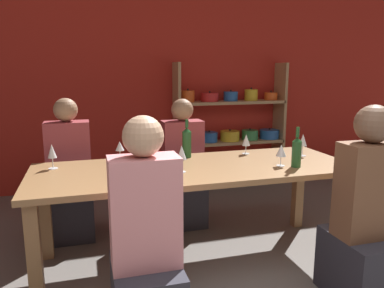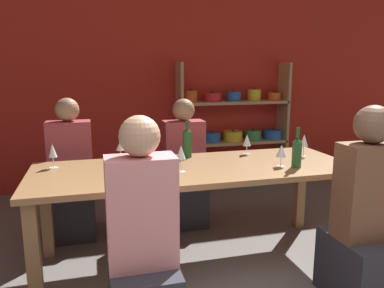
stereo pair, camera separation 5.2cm
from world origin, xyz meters
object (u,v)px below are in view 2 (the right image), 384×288
object	(u,v)px
person_near_b	(364,230)
wine_glass_white_e	(304,141)
shelf_unit	(233,136)
wine_glass_white_c	(247,141)
wine_glass_white_b	(281,152)
person_near_a	(143,259)
wine_glass_empty_b	(53,151)
dining_table	(195,178)
wine_bottle_green	(297,152)
wine_bottle_dark	(187,142)
wine_glass_white_d	(133,145)
person_far_b	(72,185)
wine_glass_white_a	(181,153)
person_far_a	(184,178)
wine_glass_empty_a	(120,146)

from	to	relation	value
person_near_b	wine_glass_white_e	bearing A→B (deg)	84.77
shelf_unit	wine_glass_white_c	bearing A→B (deg)	-107.46
wine_glass_white_b	person_near_a	bearing A→B (deg)	-151.93
person_near_b	shelf_unit	bearing A→B (deg)	86.50
wine_glass_empty_b	person_near_a	xyz separation A→B (m)	(0.51, -0.97, -0.41)
dining_table	wine_glass_white_b	distance (m)	0.66
wine_glass_white_b	wine_bottle_green	bearing A→B (deg)	-31.02
wine_glass_white_e	wine_bottle_dark	bearing A→B (deg)	166.52
wine_glass_white_d	person_far_b	distance (m)	0.75
wine_glass_white_c	person_near_a	xyz separation A→B (m)	(-1.03, -1.04, -0.40)
wine_glass_empty_b	shelf_unit	bearing A→B (deg)	38.99
wine_glass_white_a	person_near_b	distance (m)	1.26
wine_glass_white_d	wine_glass_empty_b	bearing A→B (deg)	-166.94
wine_glass_white_a	person_far_a	world-z (taller)	person_far_a
wine_glass_white_b	person_near_b	bearing A→B (deg)	-66.90
wine_bottle_dark	wine_glass_white_e	distance (m)	0.95
dining_table	wine_bottle_dark	world-z (taller)	wine_bottle_dark
person_near_b	wine_glass_white_b	bearing A→B (deg)	113.10
wine_glass_empty_a	person_far_b	size ratio (longest dim) A/B	0.12
dining_table	wine_glass_empty_b	distance (m)	1.05
wine_bottle_dark	wine_glass_white_b	bearing A→B (deg)	-38.10
shelf_unit	person_far_a	size ratio (longest dim) A/B	1.29
dining_table	wine_glass_empty_b	size ratio (longest dim) A/B	13.04
wine_glass_white_d	wine_glass_white_e	distance (m)	1.39
dining_table	wine_glass_white_d	world-z (taller)	wine_glass_white_d
wine_glass_white_b	person_far_a	xyz separation A→B (m)	(-0.52, 0.90, -0.42)
wine_glass_white_c	wine_glass_white_d	xyz separation A→B (m)	(-0.94, 0.07, 0.00)
wine_glass_white_d	wine_glass_white_e	world-z (taller)	wine_glass_white_e
dining_table	wine_glass_white_b	size ratio (longest dim) A/B	14.54
wine_bottle_dark	wine_glass_white_b	world-z (taller)	wine_bottle_dark
wine_bottle_green	person_near_a	distance (m)	1.37
wine_glass_empty_b	person_far_b	bearing A→B (deg)	80.24
wine_bottle_dark	person_far_b	world-z (taller)	person_far_b
wine_glass_empty_b	person_far_a	bearing A→B (deg)	25.21
wine_glass_white_e	wine_glass_empty_b	bearing A→B (deg)	175.85
wine_glass_white_d	wine_glass_empty_a	bearing A→B (deg)	171.34
wine_glass_white_b	wine_glass_white_c	size ratio (longest dim) A/B	0.96
person_far_b	person_near_b	bearing A→B (deg)	140.04
wine_bottle_dark	wine_glass_white_a	world-z (taller)	wine_bottle_dark
shelf_unit	wine_glass_white_a	size ratio (longest dim) A/B	8.09
wine_glass_white_e	person_near_b	size ratio (longest dim) A/B	0.15
person_near_a	person_near_b	world-z (taller)	person_near_b
person_far_b	person_near_a	bearing A→B (deg)	105.88
person_far_a	dining_table	bearing A→B (deg)	82.87
dining_table	wine_bottle_dark	distance (m)	0.37
dining_table	person_near_a	world-z (taller)	person_near_a
wine_glass_white_d	person_near_a	world-z (taller)	person_near_a
wine_bottle_dark	person_near_a	world-z (taller)	person_near_a
wine_glass_white_e	person_near_a	world-z (taller)	person_near_a
person_far_a	person_near_b	world-z (taller)	person_near_b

